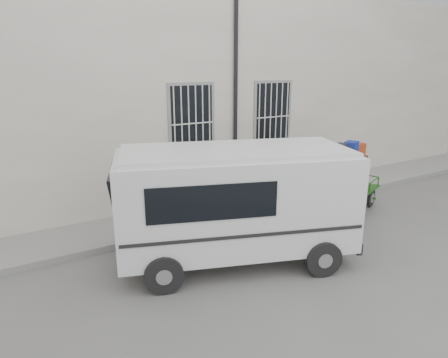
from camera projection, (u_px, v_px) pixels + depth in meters
The scene contains 5 objects.
ground at pixel (269, 242), 9.04m from camera, with size 80.00×80.00×0.00m, color #62625D.
building at pixel (167, 93), 12.75m from camera, with size 24.00×5.15×6.00m.
sidewalk at pixel (220, 210), 10.84m from camera, with size 24.00×1.70×0.15m, color gray.
luggage_cart at pixel (347, 176), 10.54m from camera, with size 2.72×1.83×1.98m.
van at pixel (235, 198), 7.85m from camera, with size 4.98×3.34×2.33m.
Camera 1 is at (-5.14, -6.60, 3.87)m, focal length 32.00 mm.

